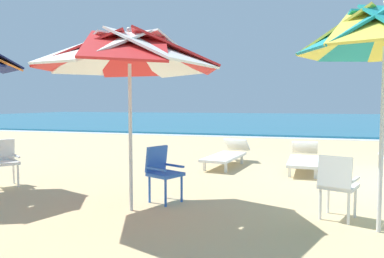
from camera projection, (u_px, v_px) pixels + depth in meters
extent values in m
cube|color=teal|center=(322.00, 120.00, 32.90)|extent=(80.00, 36.00, 0.10)
cube|color=white|center=(349.00, 139.00, 15.39)|extent=(80.00, 0.70, 0.01)
cylinder|color=silver|center=(382.00, 141.00, 4.27)|extent=(0.05, 0.05, 2.20)
cube|color=teal|center=(362.00, 38.00, 4.67)|extent=(1.06, 1.10, 0.52)
cube|color=#EFDB4C|center=(342.00, 35.00, 4.49)|extent=(1.10, 1.06, 0.52)
cube|color=teal|center=(346.00, 29.00, 4.13)|extent=(1.10, 1.06, 0.52)
cube|color=#EFDB4C|center=(376.00, 23.00, 3.80)|extent=(1.06, 1.10, 0.52)
cube|color=white|center=(338.00, 186.00, 4.83)|extent=(0.57, 0.57, 0.05)
cube|color=white|center=(335.00, 172.00, 4.65)|extent=(0.43, 0.23, 0.40)
cube|color=white|center=(323.00, 176.00, 4.94)|extent=(0.17, 0.39, 0.03)
cube|color=white|center=(355.00, 180.00, 4.70)|extent=(0.17, 0.39, 0.03)
cylinder|color=white|center=(328.00, 198.00, 5.09)|extent=(0.04, 0.04, 0.41)
cylinder|color=white|center=(355.00, 202.00, 4.88)|extent=(0.04, 0.04, 0.41)
cylinder|color=white|center=(320.00, 204.00, 4.81)|extent=(0.04, 0.04, 0.41)
cylinder|color=white|center=(349.00, 209.00, 4.60)|extent=(0.04, 0.04, 0.41)
cylinder|color=silver|center=(130.00, 138.00, 5.15)|extent=(0.05, 0.05, 2.09)
cube|color=red|center=(174.00, 53.00, 5.13)|extent=(1.46, 1.36, 0.55)
cube|color=white|center=(160.00, 56.00, 5.55)|extent=(1.37, 1.44, 0.55)
cube|color=red|center=(132.00, 58.00, 5.68)|extent=(1.36, 1.46, 0.55)
cube|color=white|center=(102.00, 56.00, 5.45)|extent=(1.44, 1.37, 0.55)
cube|color=red|center=(84.00, 51.00, 5.00)|extent=(1.46, 1.36, 0.55)
cube|color=white|center=(92.00, 47.00, 4.58)|extent=(1.37, 1.44, 0.55)
cube|color=red|center=(126.00, 45.00, 4.45)|extent=(1.36, 1.46, 0.55)
cube|color=white|center=(162.00, 48.00, 4.68)|extent=(1.44, 1.37, 0.55)
sphere|color=silver|center=(129.00, 30.00, 5.04)|extent=(0.08, 0.08, 0.08)
cube|color=blue|center=(166.00, 174.00, 5.63)|extent=(0.58, 0.58, 0.05)
cube|color=blue|center=(157.00, 159.00, 5.74)|extent=(0.26, 0.42, 0.40)
cube|color=blue|center=(174.00, 166.00, 5.77)|extent=(0.38, 0.20, 0.03)
cube|color=blue|center=(156.00, 169.00, 5.47)|extent=(0.38, 0.20, 0.03)
cylinder|color=blue|center=(182.00, 189.00, 5.66)|extent=(0.04, 0.04, 0.41)
cylinder|color=blue|center=(166.00, 193.00, 5.40)|extent=(0.04, 0.04, 0.41)
cylinder|color=blue|center=(166.00, 185.00, 5.89)|extent=(0.04, 0.04, 0.41)
cylinder|color=blue|center=(150.00, 189.00, 5.63)|extent=(0.04, 0.04, 0.41)
cube|color=white|center=(5.00, 163.00, 6.69)|extent=(0.61, 0.61, 0.05)
cube|color=white|center=(2.00, 150.00, 6.83)|extent=(0.32, 0.40, 0.40)
cube|color=white|center=(17.00, 156.00, 6.80)|extent=(0.35, 0.26, 0.03)
cylinder|color=white|center=(18.00, 176.00, 6.67)|extent=(0.04, 0.04, 0.41)
cylinder|color=white|center=(14.00, 173.00, 6.95)|extent=(0.04, 0.04, 0.41)
cube|color=white|center=(303.00, 161.00, 8.09)|extent=(0.70, 1.72, 0.06)
cube|color=white|center=(305.00, 147.00, 9.08)|extent=(0.63, 0.50, 0.36)
cube|color=white|center=(316.00, 173.00, 7.42)|extent=(0.06, 0.06, 0.22)
cube|color=white|center=(290.00, 172.00, 7.58)|extent=(0.06, 0.06, 0.22)
cube|color=white|center=(315.00, 163.00, 8.63)|extent=(0.06, 0.06, 0.22)
cube|color=white|center=(293.00, 162.00, 8.79)|extent=(0.06, 0.06, 0.22)
cube|color=white|center=(224.00, 157.00, 8.75)|extent=(0.86, 1.77, 0.06)
cube|color=white|center=(237.00, 145.00, 9.70)|extent=(0.67, 0.56, 0.36)
cube|color=white|center=(226.00, 168.00, 8.07)|extent=(0.06, 0.06, 0.22)
cube|color=white|center=(204.00, 166.00, 8.28)|extent=(0.06, 0.06, 0.22)
cube|color=white|center=(242.00, 159.00, 9.24)|extent=(0.06, 0.06, 0.22)
cube|color=white|center=(223.00, 158.00, 9.44)|extent=(0.06, 0.06, 0.22)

